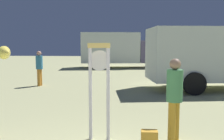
# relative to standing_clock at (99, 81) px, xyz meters

# --- Properties ---
(standing_clock) EXTENTS (0.45, 0.12, 2.00)m
(standing_clock) POSITION_rel_standing_clock_xyz_m (0.00, 0.00, 0.00)
(standing_clock) COLOR white
(standing_clock) RESTS_ON ground_plane
(person_near_clock) EXTENTS (0.32, 0.32, 1.69)m
(person_near_clock) POSITION_rel_standing_clock_xyz_m (1.53, 0.07, -0.29)
(person_near_clock) COLOR gold
(person_near_clock) RESTS_ON ground_plane
(person_distant) EXTENTS (0.32, 0.32, 1.68)m
(person_distant) POSITION_rel_standing_clock_xyz_m (-3.75, 6.42, -0.30)
(person_distant) COLOR orange
(person_distant) RESTS_ON ground_plane
(box_truck_far) EXTENTS (7.16, 3.25, 3.01)m
(box_truck_far) POSITION_rel_standing_clock_xyz_m (-0.52, 16.29, 0.40)
(box_truck_far) COLOR silver
(box_truck_far) RESTS_ON ground_plane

